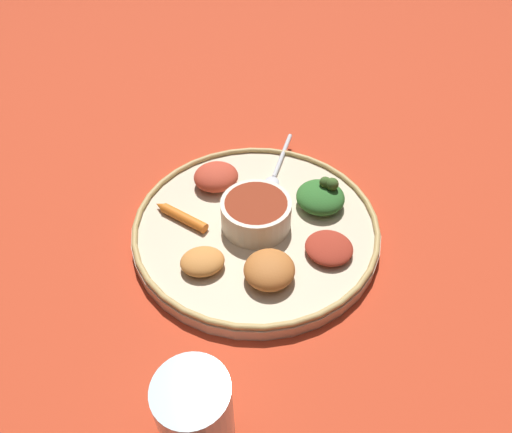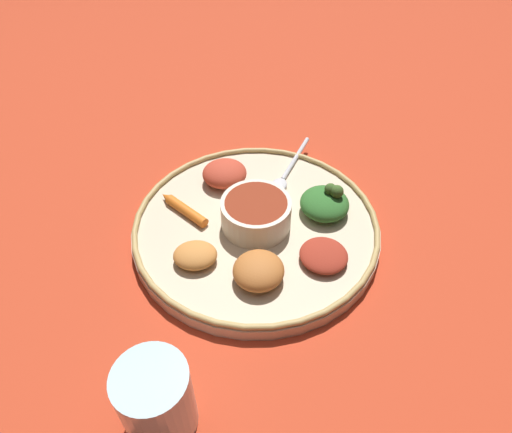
% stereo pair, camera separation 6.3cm
% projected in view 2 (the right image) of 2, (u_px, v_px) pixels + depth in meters
% --- Properties ---
extents(ground_plane, '(2.40, 2.40, 0.00)m').
position_uv_depth(ground_plane, '(256.00, 233.00, 0.66)').
color(ground_plane, '#B7381E').
extents(platter, '(0.34, 0.34, 0.02)m').
position_uv_depth(platter, '(256.00, 229.00, 0.65)').
color(platter, '#C6B293').
rests_on(platter, ground_plane).
extents(platter_rim, '(0.34, 0.34, 0.01)m').
position_uv_depth(platter_rim, '(256.00, 223.00, 0.64)').
color(platter_rim, tan).
rests_on(platter_rim, platter).
extents(center_bowl, '(0.10, 0.10, 0.04)m').
position_uv_depth(center_bowl, '(256.00, 213.00, 0.63)').
color(center_bowl, beige).
rests_on(center_bowl, platter).
extents(spoon, '(0.12, 0.11, 0.01)m').
position_uv_depth(spoon, '(286.00, 173.00, 0.72)').
color(spoon, silver).
rests_on(spoon, platter).
extents(greens_pile, '(0.09, 0.08, 0.05)m').
position_uv_depth(greens_pile, '(325.00, 203.00, 0.65)').
color(greens_pile, '#2D6628').
rests_on(greens_pile, platter).
extents(carrot_near_spoon, '(0.08, 0.06, 0.01)m').
position_uv_depth(carrot_near_spoon, '(184.00, 209.00, 0.66)').
color(carrot_near_spoon, orange).
rests_on(carrot_near_spoon, platter).
extents(mound_chickpea, '(0.08, 0.08, 0.03)m').
position_uv_depth(mound_chickpea, '(259.00, 270.00, 0.57)').
color(mound_chickpea, '#B2662D').
rests_on(mound_chickpea, platter).
extents(mound_squash, '(0.06, 0.07, 0.02)m').
position_uv_depth(mound_squash, '(195.00, 255.00, 0.59)').
color(mound_squash, '#C67A38').
rests_on(mound_squash, platter).
extents(mound_berbere_red, '(0.07, 0.07, 0.03)m').
position_uv_depth(mound_berbere_red, '(225.00, 173.00, 0.70)').
color(mound_berbere_red, '#B73D28').
rests_on(mound_berbere_red, platter).
extents(mound_beet, '(0.09, 0.09, 0.02)m').
position_uv_depth(mound_beet, '(324.00, 255.00, 0.59)').
color(mound_beet, maroon).
rests_on(mound_beet, platter).
extents(drinking_glass, '(0.07, 0.07, 0.09)m').
position_uv_depth(drinking_glass, '(157.00, 403.00, 0.45)').
color(drinking_glass, silver).
rests_on(drinking_glass, ground_plane).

